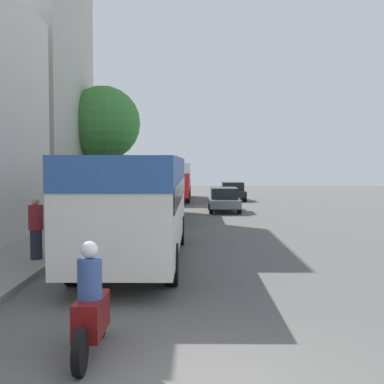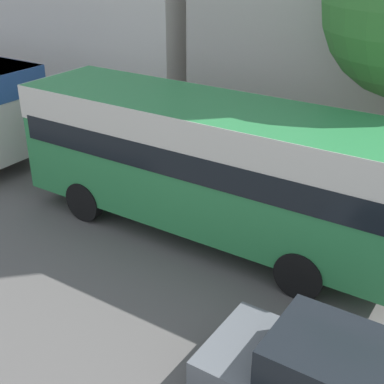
% 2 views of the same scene
% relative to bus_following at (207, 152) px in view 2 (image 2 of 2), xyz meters
% --- Properties ---
extents(bus_following, '(2.50, 9.14, 3.16)m').
position_rel_bus_following_xyz_m(bus_following, '(0.00, 0.00, 0.00)').
color(bus_following, '#2D8447').
rests_on(bus_following, ground_plane).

